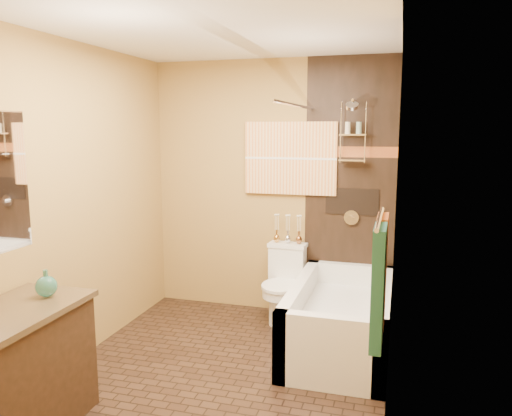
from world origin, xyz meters
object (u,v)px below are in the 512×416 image
at_px(sunset_painting, 290,158).
at_px(bathtub, 340,323).
at_px(toilet, 284,284).
at_px(vanity, 18,371).

xyz_separation_m(sunset_painting, bathtub, (0.60, -0.73, -1.33)).
bearing_deg(toilet, sunset_painting, 93.34).
bearing_deg(toilet, bathtub, -35.11).
distance_m(bathtub, toilet, 0.78).
relative_size(sunset_painting, toilet, 1.24).
relative_size(bathtub, vanity, 1.66).
xyz_separation_m(sunset_painting, vanity, (-1.12, -2.45, -1.15)).
height_order(toilet, vanity, vanity).
distance_m(toilet, vanity, 2.47).
height_order(bathtub, vanity, vanity).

